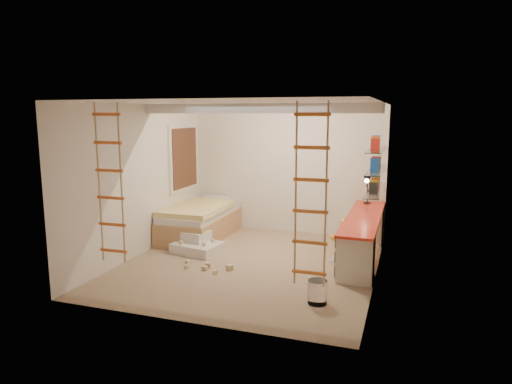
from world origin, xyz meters
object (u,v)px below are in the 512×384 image
(desk, at_px, (363,236))
(play_platform, at_px, (197,244))
(swivel_chair, at_px, (341,246))
(bed, at_px, (200,221))

(desk, bearing_deg, play_platform, -169.09)
(play_platform, bearing_deg, swivel_chair, 5.98)
(bed, relative_size, swivel_chair, 2.78)
(desk, relative_size, swivel_chair, 3.89)
(play_platform, bearing_deg, desk, 10.91)
(play_platform, bearing_deg, bed, 111.71)
(bed, height_order, play_platform, bed)
(swivel_chair, xyz_separation_m, play_platform, (-2.52, -0.26, -0.13))
(swivel_chair, bearing_deg, desk, 41.74)
(bed, bearing_deg, desk, -6.49)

